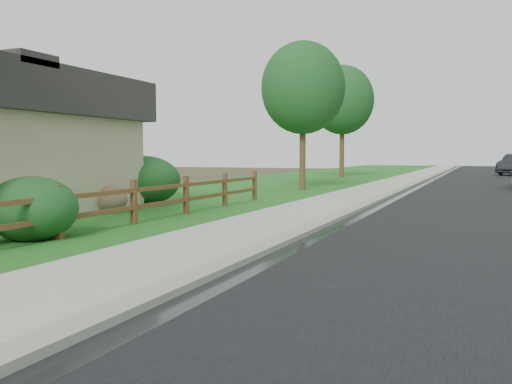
% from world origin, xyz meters
% --- Properties ---
extents(road, '(8.00, 90.00, 0.02)m').
position_xyz_m(road, '(4.60, 35.00, 0.01)').
color(road, black).
rests_on(road, ground).
extents(curb, '(0.40, 90.00, 0.12)m').
position_xyz_m(curb, '(0.40, 35.00, 0.06)').
color(curb, gray).
rests_on(curb, ground).
extents(wet_gutter, '(0.50, 90.00, 0.00)m').
position_xyz_m(wet_gutter, '(0.75, 35.00, 0.02)').
color(wet_gutter, black).
rests_on(wet_gutter, road).
extents(sidewalk, '(2.20, 90.00, 0.10)m').
position_xyz_m(sidewalk, '(-0.90, 35.00, 0.05)').
color(sidewalk, gray).
rests_on(sidewalk, ground).
extents(grass_strip, '(1.60, 90.00, 0.06)m').
position_xyz_m(grass_strip, '(-2.80, 35.00, 0.03)').
color(grass_strip, '#19571C').
rests_on(grass_strip, ground).
extents(lawn_near, '(9.00, 90.00, 0.04)m').
position_xyz_m(lawn_near, '(-8.00, 35.00, 0.02)').
color(lawn_near, '#19571C').
rests_on(lawn_near, ground).
extents(ranch_fence, '(0.12, 16.92, 1.10)m').
position_xyz_m(ranch_fence, '(-3.60, 6.40, 0.62)').
color(ranch_fence, '#51301B').
rests_on(ranch_fence, ground).
extents(boulder, '(1.47, 1.31, 0.81)m').
position_xyz_m(boulder, '(-6.00, 9.71, 0.40)').
color(boulder, brown).
rests_on(boulder, ground).
extents(shrub_c, '(1.94, 1.94, 1.26)m').
position_xyz_m(shrub_c, '(-4.16, 5.07, 0.63)').
color(shrub_c, '#17421C').
rests_on(shrub_c, ground).
extents(shrub_d, '(2.87, 2.87, 1.63)m').
position_xyz_m(shrub_d, '(-6.50, 12.25, 0.82)').
color(shrub_d, '#17421C').
rests_on(shrub_d, ground).
extents(tree_near_left, '(3.88, 3.88, 6.87)m').
position_xyz_m(tree_near_left, '(-3.90, 21.22, 4.72)').
color(tree_near_left, '#3D2A19').
rests_on(tree_near_left, ground).
extents(tree_mid_left, '(4.49, 4.49, 8.02)m').
position_xyz_m(tree_mid_left, '(-5.54, 35.47, 5.54)').
color(tree_mid_left, '#3D2A19').
rests_on(tree_mid_left, ground).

